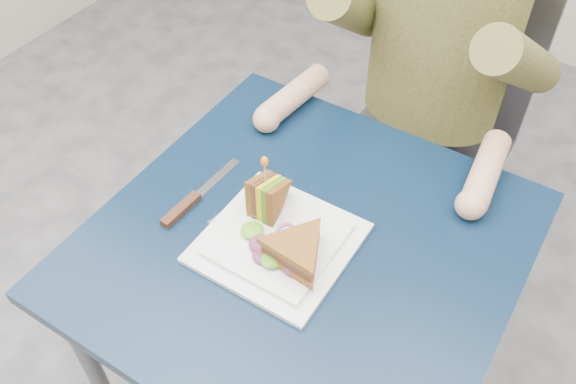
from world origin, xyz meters
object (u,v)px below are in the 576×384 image
Objects in this scene: sandwich_upright at (266,197)px; fork at (243,200)px; knife at (188,203)px; diner at (447,7)px; plate at (278,241)px; sandwich_flat at (297,251)px; chair at (437,112)px; table at (304,265)px.

fork is (-0.06, 0.01, -0.05)m from sandwich_upright.
knife is at bearing -141.10° from fork.
diner is 2.87× the size of plate.
sandwich_flat is at bearing -88.30° from diner.
diner is at bearing -90.00° from chair.
sandwich_flat is 0.69× the size of knife.
sandwich_upright is (-0.09, -0.70, 0.24)m from chair.
table is 0.65m from diner.
plate is (-0.04, -0.74, 0.20)m from chair.
plate is at bearing -24.57° from fork.
table is 0.72m from chair.
diner is at bearing 69.96° from knife.
sandwich_upright is (-0.09, 0.01, 0.13)m from table.
diner is 0.66m from plate.
chair is at bearing 90.00° from diner.
plate is 0.13m from fork.
knife is at bearing 177.21° from sandwich_flat.
table is at bearing -7.03° from fork.
sandwich_upright reaches higher than fork.
table is at bearing -6.39° from sandwich_upright.
chair is 6.07× the size of sandwich_flat.
diner reaches higher than table.
plate is 0.08m from sandwich_upright.
diner reaches higher than sandwich_upright.
table is at bearing 44.49° from plate.
sandwich_flat is 1.20× the size of sandwich_upright.
table is 0.10m from plate.
diner is (-0.00, 0.60, 0.26)m from table.
fork is (-0.15, 0.02, 0.08)m from table.
knife is at bearing -110.04° from diner.
fork reaches higher than table.
sandwich_upright reaches higher than sandwich_flat.
table is 1.01× the size of diner.
chair reaches higher than knife.
chair reaches higher than sandwich_flat.
plate is 0.20m from knife.
chair is 0.73m from fork.
fork is at bearing 172.04° from sandwich_upright.
sandwich_flat is at bearing -32.49° from sandwich_upright.
sandwich_flat is at bearing -24.44° from plate.
sandwich_upright reaches higher than plate.
sandwich_flat is 0.13m from sandwich_upright.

